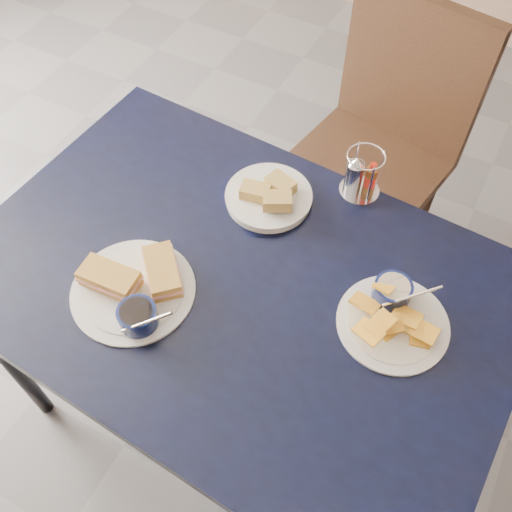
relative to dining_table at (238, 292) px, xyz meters
The scene contains 7 objects.
ground 0.70m from the dining_table, 15.03° to the right, with size 6.00×6.00×0.00m, color #525257.
dining_table is the anchor object (origin of this frame).
chair_far 0.86m from the dining_table, 84.76° to the left, with size 0.55×0.54×1.01m.
sandwich_plate 0.26m from the dining_table, 142.83° to the right, with size 0.31×0.30×0.12m.
plantain_plate 0.38m from the dining_table, 12.48° to the left, with size 0.26×0.26×0.12m.
bread_basket 0.28m from the dining_table, 100.30° to the left, with size 0.23×0.23×0.07m.
condiment_caddy 0.45m from the dining_table, 70.19° to the left, with size 0.11×0.11×0.14m.
Camera 1 is at (0.29, -0.61, 1.92)m, focal length 40.00 mm.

